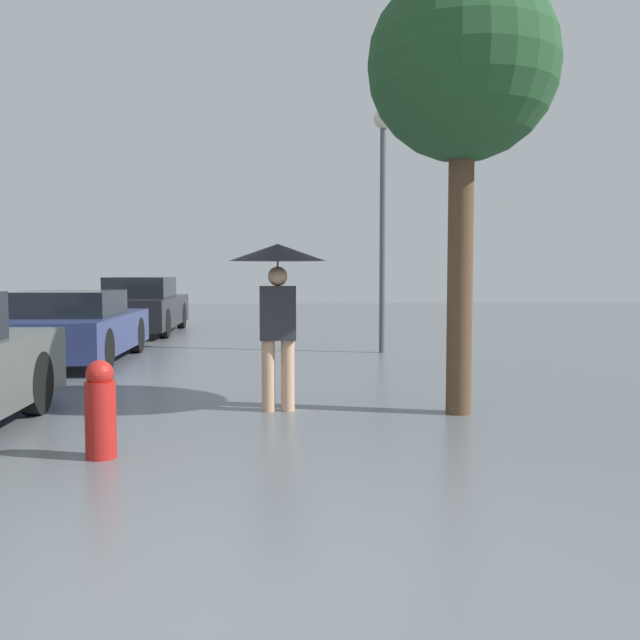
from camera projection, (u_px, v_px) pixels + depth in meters
The scene contains 7 objects.
ground_plane at pixel (258, 620), 3.04m from camera, with size 60.00×60.00×0.00m, color #565B60.
pedestrian at pixel (278, 278), 7.51m from camera, with size 1.02×1.02×1.78m.
parked_car_middle at pixel (72, 328), 11.71m from camera, with size 1.77×3.97×1.17m.
parked_car_farthest at pixel (143, 307), 17.14m from camera, with size 1.64×4.50×1.35m.
tree at pixel (463, 71), 7.23m from camera, with size 1.95×1.95×4.56m.
street_lamp at pixel (383, 182), 12.84m from camera, with size 0.36×0.36×4.40m.
fire_hydrant at pixel (100, 410), 5.66m from camera, with size 0.24×0.24×0.79m.
Camera 1 is at (0.09, -2.96, 1.49)m, focal length 40.00 mm.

